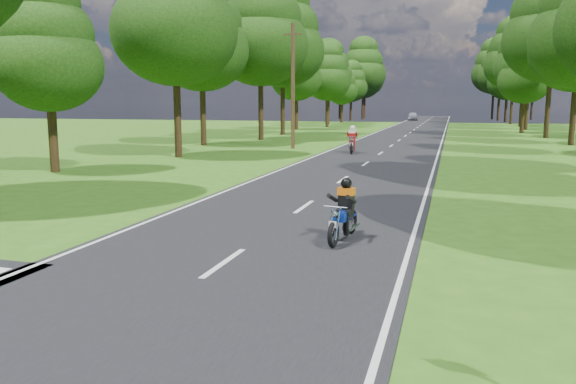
% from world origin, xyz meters
% --- Properties ---
extents(ground, '(160.00, 160.00, 0.00)m').
position_xyz_m(ground, '(0.00, 0.00, 0.00)').
color(ground, '#2F5D15').
rests_on(ground, ground).
extents(main_road, '(7.00, 140.00, 0.02)m').
position_xyz_m(main_road, '(0.00, 50.00, 0.01)').
color(main_road, black).
rests_on(main_road, ground).
extents(road_markings, '(7.40, 140.00, 0.01)m').
position_xyz_m(road_markings, '(-0.14, 48.13, 0.02)').
color(road_markings, silver).
rests_on(road_markings, main_road).
extents(treeline, '(40.00, 115.35, 14.78)m').
position_xyz_m(treeline, '(1.43, 60.06, 8.25)').
color(treeline, black).
rests_on(treeline, ground).
extents(telegraph_pole, '(1.20, 0.26, 8.00)m').
position_xyz_m(telegraph_pole, '(-6.00, 28.00, 4.07)').
color(telegraph_pole, '#382616').
rests_on(telegraph_pole, ground).
extents(rider_near_blue, '(0.73, 1.69, 1.37)m').
position_xyz_m(rider_near_blue, '(1.83, 4.38, 0.70)').
color(rider_near_blue, navy).
rests_on(rider_near_blue, main_road).
extents(rider_far_red, '(0.88, 2.03, 1.64)m').
position_xyz_m(rider_far_red, '(-1.66, 25.63, 0.84)').
color(rider_far_red, '#B9140E').
rests_on(rider_far_red, main_road).
extents(distant_car, '(1.86, 4.17, 1.39)m').
position_xyz_m(distant_car, '(-2.42, 88.91, 0.72)').
color(distant_car, silver).
rests_on(distant_car, main_road).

